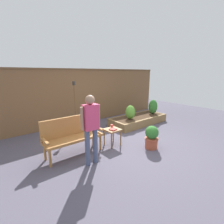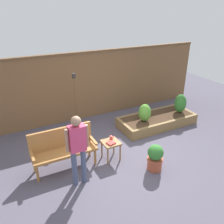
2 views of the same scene
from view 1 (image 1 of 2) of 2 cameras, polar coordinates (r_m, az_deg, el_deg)
The scene contains 12 objects.
ground_plane at distance 4.87m, azimuth 4.48°, elevation -10.74°, with size 14.00×14.00×0.00m, color #514C5B.
fence_back at distance 6.63m, azimuth -10.94°, elevation 5.48°, with size 8.40×0.14×2.16m.
garden_bench at distance 4.19m, azimuth -13.85°, elevation -7.15°, with size 1.44×0.48×0.94m.
side_table at distance 4.57m, azimuth 0.16°, elevation -6.97°, with size 0.40×0.40×0.48m.
cup_on_table at distance 4.64m, azimuth -0.03°, elevation -4.97°, with size 0.11×0.07×0.09m.
book_on_table at distance 4.47m, azimuth 0.36°, elevation -6.11°, with size 0.17×0.17×0.03m, color #B2332D.
potted_boxwood at distance 4.55m, azimuth 13.72°, elevation -8.45°, with size 0.37×0.37×0.63m.
raised_planter_bed at distance 6.65m, azimuth 9.11°, elevation -2.73°, with size 2.40×1.00×0.30m.
shrub_near_bench at distance 6.12m, azimuth 6.43°, elevation -0.09°, with size 0.36×0.36×0.52m.
shrub_far_corner at distance 7.11m, azimuth 14.15°, elevation 1.81°, with size 0.37×0.37×0.60m.
tiki_torch at distance 5.75m, azimuth -12.96°, elevation 5.04°, with size 0.10×0.10×1.72m.
person_by_bench at distance 3.52m, azimuth -7.45°, elevation -4.23°, with size 0.47×0.20×1.56m.
Camera 1 is at (-3.05, -3.21, 2.01)m, focal length 26.09 mm.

